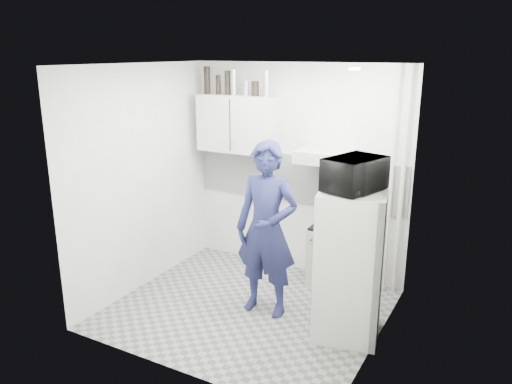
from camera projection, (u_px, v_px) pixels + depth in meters
The scene contains 24 objects.
floor at pixel (248, 309), 5.47m from camera, with size 2.80×2.80×0.00m, color gray.
ceiling at pixel (247, 64), 4.75m from camera, with size 2.80×2.80×0.00m, color white.
wall_back at pixel (297, 170), 6.17m from camera, with size 2.80×2.80×0.00m, color white.
wall_left at pixel (142, 179), 5.75m from camera, with size 2.60×2.60×0.00m, color white.
wall_right at pixel (383, 216), 4.46m from camera, with size 2.60×2.60×0.00m, color white.
person at pixel (267, 230), 5.19m from camera, with size 0.68×0.45×1.87m, color #1C1E45.
stove at pixel (330, 256), 5.95m from camera, with size 0.45×0.45×0.72m, color #B9B6A5.
fridge at pixel (350, 265), 4.80m from camera, with size 0.61×0.61×1.48m, color silver.
stove_top at pixel (332, 227), 5.85m from camera, with size 0.43×0.43×0.03m, color black.
saucepan at pixel (335, 223), 5.81m from camera, with size 0.17×0.17×0.09m, color silver.
microwave at pixel (355, 174), 4.56m from camera, with size 0.39×0.57×0.32m, color black.
bottle_a at pixel (207, 80), 6.27m from camera, with size 0.08×0.08×0.34m, color black.
bottle_b at pixel (218, 85), 6.21m from camera, with size 0.06×0.06×0.23m, color black.
bottle_c at pixel (227, 83), 6.14m from camera, with size 0.07×0.07×0.29m, color black.
bottle_d at pixel (234, 82), 6.10m from camera, with size 0.07×0.07×0.31m, color silver.
canister_a at pixel (246, 88), 6.03m from camera, with size 0.07×0.07×0.17m, color silver.
canister_b at pixel (255, 89), 5.98m from camera, with size 0.09×0.09×0.18m, color black.
bottle_e at pixel (266, 84), 5.89m from camera, with size 0.08×0.08×0.30m, color silver.
upper_cabinet at pixel (237, 124), 6.21m from camera, with size 1.00×0.35×0.70m, color silver.
range_hood at pixel (325, 156), 5.67m from camera, with size 0.60×0.50×0.14m, color #B9B6A5.
backsplash at pixel (296, 178), 6.18m from camera, with size 2.74×0.03×0.60m, color white.
pipe_a at pixel (402, 185), 5.50m from camera, with size 0.05×0.05×2.60m, color #B9B6A5.
pipe_b at pixel (391, 184), 5.55m from camera, with size 0.04×0.04×2.60m, color #B9B6A5.
ceiling_spot_fixture at pixel (355, 69), 4.47m from camera, with size 0.10×0.10×0.02m, color white.
Camera 1 is at (2.43, -4.26, 2.73)m, focal length 35.00 mm.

